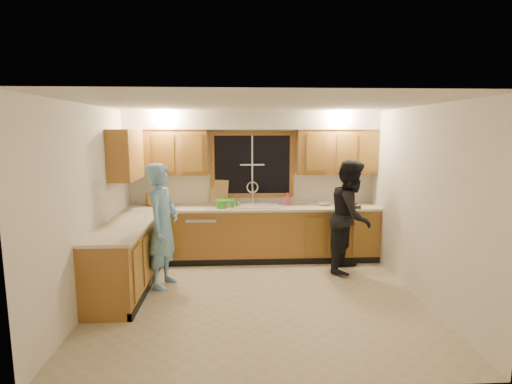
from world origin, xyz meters
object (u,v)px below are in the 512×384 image
dishwasher (203,237)px  soap_bottle (288,199)px  knife_block (151,200)px  dish_crate (226,204)px  bowl (324,204)px  stove (113,274)px  woman (351,216)px  sink (253,210)px  man (163,226)px

dishwasher → soap_bottle: (1.45, 0.15, 0.61)m
knife_block → dish_crate: (1.27, -0.23, -0.04)m
knife_block → bowl: 2.95m
stove → soap_bottle: (2.40, 1.96, 0.57)m
woman → dish_crate: 2.03m
dish_crate → dishwasher: bearing=172.1°
sink → bowl: (1.21, 0.05, 0.08)m
sink → knife_block: (-1.73, 0.16, 0.16)m
bowl → knife_block: bearing=177.8°
stove → dish_crate: bearing=52.6°
woman → stove: bearing=140.2°
man → dishwasher: bearing=-9.1°
dishwasher → knife_block: size_ratio=3.85×
sink → knife_block: sink is taller
dishwasher → soap_bottle: bearing=6.0°
stove → knife_block: 2.07m
woman → bowl: (-0.29, 0.66, 0.08)m
knife_block → sink: bearing=-40.2°
sink → dish_crate: bearing=-171.5°
woman → man: bearing=130.0°
woman → knife_block: 3.32m
knife_block → dishwasher: bearing=-46.2°
dishwasher → woman: woman is taller
bowl → man: bearing=-155.4°
woman → dishwasher: bearing=105.8°
man → soap_bottle: bearing=-43.2°
sink → bowl: bearing=2.2°
knife_block → dish_crate: 1.29m
stove → bowl: bowl is taller
man → bowl: 2.78m
sink → man: man is taller
stove → soap_bottle: size_ratio=4.33×
knife_block → soap_bottle: size_ratio=1.03×
stove → dish_crate: (1.34, 1.76, 0.54)m
man → dish_crate: size_ratio=6.11×
dishwasher → soap_bottle: size_ratio=3.94×
soap_bottle → man: bearing=-146.9°
knife_block → dish_crate: knife_block is taller
dish_crate → soap_bottle: (1.06, 0.21, 0.04)m
woman → knife_block: (-3.23, 0.77, 0.15)m
sink → bowl: sink is taller
sink → man: (-1.31, -1.11, 0.01)m
dish_crate → man: bearing=-129.4°
soap_bottle → knife_block: bearing=179.5°
sink → man: 1.72m
soap_bottle → dishwasher: bearing=-174.0°
stove → woman: 3.54m
sink → dish_crate: 0.48m
woman → bowl: woman is taller
woman → dish_crate: bearing=104.6°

